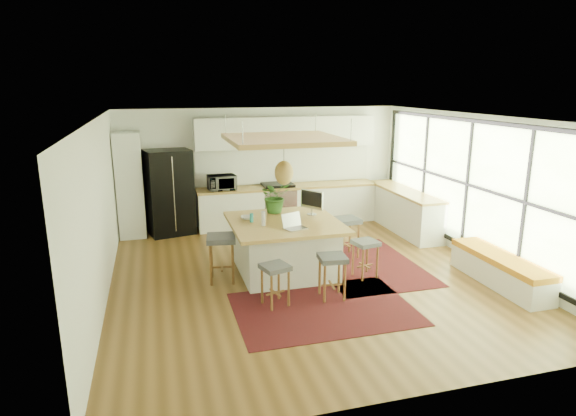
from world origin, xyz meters
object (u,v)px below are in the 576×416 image
object	(u,v)px
stool_near_left	(275,283)
stool_right_back	(346,239)
laptop	(296,222)
fridge	(169,193)
microwave	(222,181)
stool_left_side	(222,261)
stool_right_front	(365,257)
monitor	(312,201)
stool_near_right	(332,276)
island	(285,247)
island_plant	(275,199)

from	to	relation	value
stool_near_left	stool_right_back	size ratio (longest dim) A/B	0.84
laptop	fridge	bearing A→B (deg)	99.89
laptop	microwave	size ratio (longest dim) A/B	0.62
stool_left_side	microwave	world-z (taller)	microwave
stool_right_front	monitor	distance (m)	1.38
fridge	stool_near_right	distance (m)	4.72
laptop	monitor	xyz separation A→B (m)	(0.53, 0.77, 0.14)
stool_right_front	laptop	xyz separation A→B (m)	(-1.21, 0.09, 0.70)
island	monitor	bearing A→B (deg)	25.77
island	stool_left_side	world-z (taller)	island
microwave	island_plant	bearing A→B (deg)	-77.83
stool_left_side	monitor	bearing A→B (deg)	12.48
island	stool_near_left	size ratio (longest dim) A/B	2.88
stool_right_back	island_plant	bearing A→B (deg)	172.71
fridge	stool_right_front	world-z (taller)	fridge
stool_right_back	laptop	xyz separation A→B (m)	(-1.29, -0.95, 0.70)
stool_near_right	island	bearing A→B (deg)	108.95
stool_left_side	stool_right_back	bearing A→B (deg)	12.81
fridge	stool_near_left	bearing A→B (deg)	-84.80
stool_left_side	monitor	world-z (taller)	monitor
laptop	microwave	distance (m)	3.42
stool_near_left	stool_right_front	world-z (taller)	stool_right_front
stool_left_side	monitor	xyz separation A→B (m)	(1.69, 0.38, 0.83)
fridge	laptop	xyz separation A→B (m)	(1.87, -3.38, 0.12)
island	microwave	bearing A→B (deg)	103.36
stool_near_right	stool_right_back	world-z (taller)	stool_right_back
stool_right_front	laptop	size ratio (longest dim) A/B	1.74
stool_near_right	stool_left_side	size ratio (longest dim) A/B	0.87
stool_near_right	laptop	xyz separation A→B (m)	(-0.37, 0.74, 0.70)
island	laptop	xyz separation A→B (m)	(0.05, -0.49, 0.58)
stool_near_right	microwave	size ratio (longest dim) A/B	1.15
island	stool_near_left	xyz separation A→B (m)	(-0.48, -1.24, -0.11)
laptop	monitor	size ratio (longest dim) A/B	0.76
monitor	microwave	distance (m)	2.87
fridge	monitor	world-z (taller)	fridge
laptop	monitor	world-z (taller)	monitor
microwave	island_plant	world-z (taller)	island_plant
stool_left_side	laptop	xyz separation A→B (m)	(1.16, -0.39, 0.70)
stool_right_back	microwave	bearing A→B (deg)	130.13
stool_near_left	monitor	distance (m)	2.03
fridge	stool_near_left	xyz separation A→B (m)	(1.34, -4.13, -0.57)
stool_near_left	stool_left_side	xyz separation A→B (m)	(-0.63, 1.15, 0.00)
fridge	stool_left_side	distance (m)	3.12
stool_near_right	microwave	xyz separation A→B (m)	(-1.10, 4.08, 0.77)
fridge	microwave	size ratio (longest dim) A/B	3.10
fridge	island	xyz separation A→B (m)	(1.82, -2.89, -0.46)
laptop	island_plant	xyz separation A→B (m)	(-0.06, 1.12, 0.12)
microwave	laptop	bearing A→B (deg)	-82.30
fridge	microwave	world-z (taller)	fridge
stool_right_back	stool_left_side	xyz separation A→B (m)	(-2.45, -0.56, 0.00)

